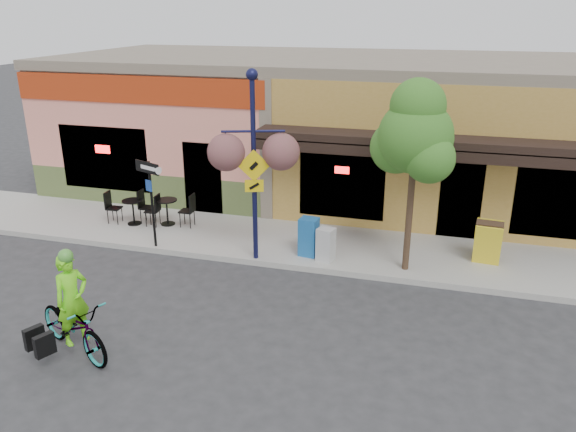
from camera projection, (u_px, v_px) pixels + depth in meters
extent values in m
plane|color=#2D2D30|center=(264.00, 276.00, 13.33)|extent=(90.00, 90.00, 0.00)
cube|color=#9E9B93|center=(287.00, 242.00, 15.11)|extent=(24.00, 3.00, 0.15)
cube|color=#A8A59E|center=(271.00, 264.00, 13.80)|extent=(24.00, 0.12, 0.15)
imported|color=#9A1F0E|center=(74.00, 326.00, 10.22)|extent=(2.21, 1.54, 1.10)
imported|color=#6DEC18|center=(74.00, 311.00, 10.09)|extent=(0.64, 0.74, 1.72)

